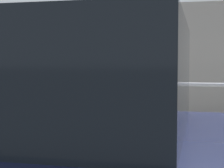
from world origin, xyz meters
TOP-DOWN VIEW (x-y plane):
  - parking_meter at (-0.29, 0.42)m, footprint 0.18×0.19m
  - pedestrian_at_meter at (0.32, 0.46)m, footprint 0.65×0.58m
  - parked_sedan_navy at (-0.25, -1.29)m, footprint 4.62×1.85m
  - background_railing at (0.00, 2.55)m, footprint 24.06×0.06m
  - backdrop_wall at (0.00, 4.97)m, footprint 32.00×0.50m

SIDE VIEW (x-z plane):
  - parked_sedan_navy at x=-0.25m, z-range -0.01..1.75m
  - background_railing at x=0.00m, z-range 0.36..1.43m
  - pedestrian_at_meter at x=0.32m, z-range 0.25..1.94m
  - parking_meter at x=-0.29m, z-range 0.44..1.80m
  - backdrop_wall at x=0.00m, z-range 0.00..2.80m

